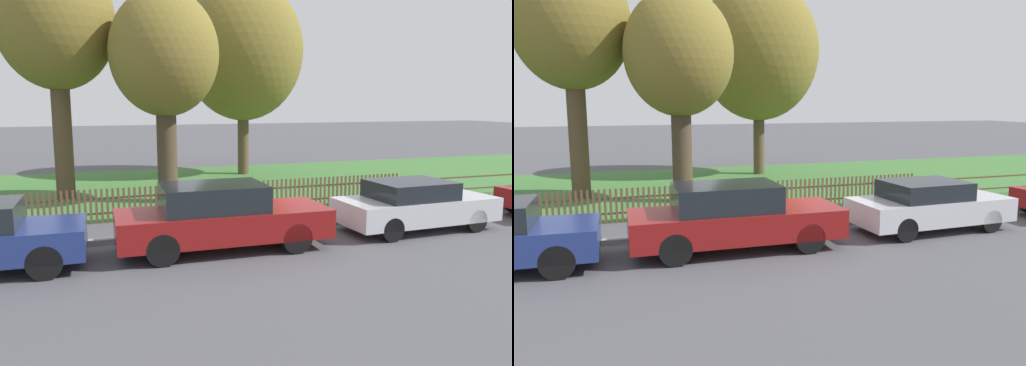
% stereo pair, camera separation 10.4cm
% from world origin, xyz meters
% --- Properties ---
extents(ground_plane, '(120.00, 120.00, 0.00)m').
position_xyz_m(ground_plane, '(0.00, 0.00, 0.00)').
color(ground_plane, '#4C4C51').
extents(kerb_stone, '(41.44, 0.20, 0.12)m').
position_xyz_m(kerb_stone, '(0.00, 0.10, 0.06)').
color(kerb_stone, gray).
rests_on(kerb_stone, ground).
extents(grass_strip, '(41.44, 10.41, 0.01)m').
position_xyz_m(grass_strip, '(0.00, 7.36, 0.01)').
color(grass_strip, '#3D7033').
rests_on(grass_strip, ground).
extents(park_fence, '(41.44, 0.05, 0.93)m').
position_xyz_m(park_fence, '(0.00, 2.17, 0.46)').
color(park_fence, brown).
rests_on(park_fence, ground).
extents(parked_car_black_saloon, '(4.58, 1.74, 1.46)m').
position_xyz_m(parked_car_black_saloon, '(-1.11, -1.19, 0.74)').
color(parked_car_black_saloon, maroon).
rests_on(parked_car_black_saloon, ground).
extents(parked_car_navy_estate, '(4.06, 1.83, 1.25)m').
position_xyz_m(parked_car_navy_estate, '(3.94, -1.05, 0.64)').
color(parked_car_navy_estate, '#BCBCC1').
rests_on(parked_car_navy_estate, ground).
extents(covered_motorcycle, '(1.93, 0.80, 1.16)m').
position_xyz_m(covered_motorcycle, '(-0.96, 0.94, 0.70)').
color(covered_motorcycle, black).
rests_on(covered_motorcycle, ground).
extents(tree_behind_motorcycle, '(3.69, 3.69, 7.79)m').
position_xyz_m(tree_behind_motorcycle, '(-4.51, 6.08, 5.58)').
color(tree_behind_motorcycle, brown).
rests_on(tree_behind_motorcycle, ground).
extents(tree_mid_park, '(3.39, 3.39, 6.63)m').
position_xyz_m(tree_mid_park, '(-1.36, 4.52, 4.59)').
color(tree_mid_park, '#473828').
rests_on(tree_mid_park, ground).
extents(tree_far_left, '(5.22, 5.22, 8.39)m').
position_xyz_m(tree_far_left, '(2.82, 9.79, 5.37)').
color(tree_far_left, brown).
rests_on(tree_far_left, ground).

